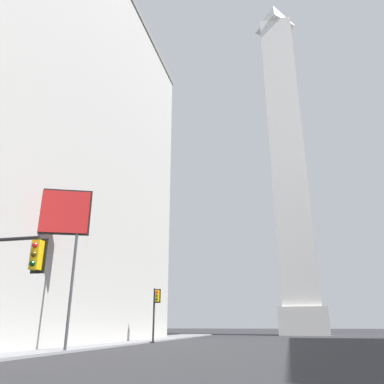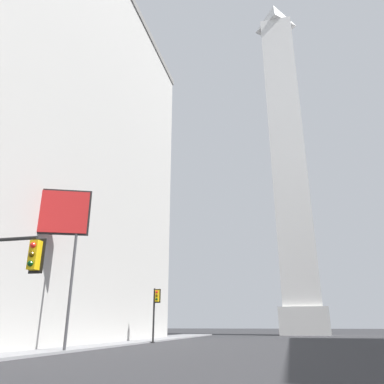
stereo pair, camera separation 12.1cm
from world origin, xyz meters
name	(u,v)px [view 2 (the right image)]	position (x,y,z in m)	size (l,w,h in m)	color
sidewalk_left	(72,347)	(-17.62, 23.98, 0.07)	(5.00, 79.94, 0.15)	gray
obelisk	(287,149)	(0.00, 66.62, 34.33)	(7.90, 7.90, 70.93)	silver
traffic_light_mid_left	(155,306)	(-14.70, 33.56, 3.30)	(0.78, 0.50, 5.00)	black
billboard_sign	(55,218)	(-16.74, 18.71, 8.29)	(4.15, 1.90, 10.33)	#3F3F42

